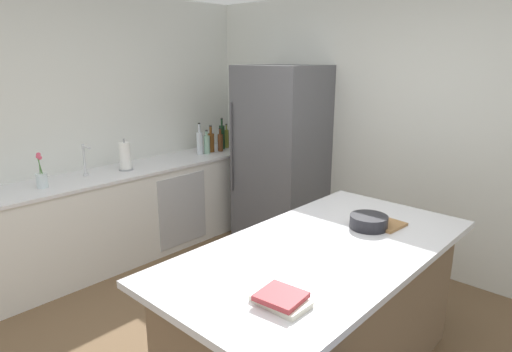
% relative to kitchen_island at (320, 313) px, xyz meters
% --- Properties ---
extents(wall_rear, '(6.00, 0.10, 2.60)m').
position_rel_kitchen_island_xyz_m(wall_rear, '(-0.38, 1.94, 0.84)').
color(wall_rear, silver).
rests_on(wall_rear, ground_plane).
extents(wall_left, '(0.10, 6.00, 2.60)m').
position_rel_kitchen_island_xyz_m(wall_left, '(-2.83, -0.31, 0.84)').
color(wall_left, silver).
rests_on(wall_left, ground_plane).
extents(counter_run_left, '(0.64, 3.14, 0.92)m').
position_rel_kitchen_island_xyz_m(counter_run_left, '(-2.47, 0.24, 0.00)').
color(counter_run_left, silver).
rests_on(counter_run_left, ground_plane).
extents(kitchen_island, '(1.07, 2.09, 0.91)m').
position_rel_kitchen_island_xyz_m(kitchen_island, '(0.00, 0.00, 0.00)').
color(kitchen_island, '#7A6047').
rests_on(kitchen_island, ground_plane).
extents(refrigerator, '(0.84, 0.74, 1.91)m').
position_rel_kitchen_island_xyz_m(refrigerator, '(-1.60, 1.54, 0.50)').
color(refrigerator, '#56565B').
rests_on(refrigerator, ground_plane).
extents(sink_faucet, '(0.15, 0.05, 0.30)m').
position_rel_kitchen_island_xyz_m(sink_faucet, '(-2.52, -0.20, 0.61)').
color(sink_faucet, silver).
rests_on(sink_faucet, counter_run_left).
extents(flower_vase, '(0.09, 0.09, 0.30)m').
position_rel_kitchen_island_xyz_m(flower_vase, '(-2.43, -0.64, 0.55)').
color(flower_vase, silver).
rests_on(flower_vase, counter_run_left).
extents(paper_towel_roll, '(0.14, 0.14, 0.31)m').
position_rel_kitchen_island_xyz_m(paper_towel_roll, '(-2.45, 0.17, 0.59)').
color(paper_towel_roll, gray).
rests_on(paper_towel_roll, counter_run_left).
extents(vinegar_bottle, '(0.06, 0.06, 0.30)m').
position_rel_kitchen_island_xyz_m(vinegar_bottle, '(-2.46, 1.69, 0.58)').
color(vinegar_bottle, '#994C23').
rests_on(vinegar_bottle, counter_run_left).
extents(olive_oil_bottle, '(0.06, 0.06, 0.29)m').
position_rel_kitchen_island_xyz_m(olive_oil_bottle, '(-2.51, 1.60, 0.57)').
color(olive_oil_bottle, olive).
rests_on(olive_oil_bottle, counter_run_left).
extents(wine_bottle, '(0.07, 0.07, 0.37)m').
position_rel_kitchen_island_xyz_m(wine_bottle, '(-2.49, 1.51, 0.61)').
color(wine_bottle, '#19381E').
rests_on(wine_bottle, counter_run_left).
extents(syrup_bottle, '(0.06, 0.06, 0.28)m').
position_rel_kitchen_island_xyz_m(syrup_bottle, '(-2.41, 1.41, 0.57)').
color(syrup_bottle, '#5B3319').
rests_on(syrup_bottle, counter_run_left).
extents(whiskey_bottle, '(0.08, 0.08, 0.31)m').
position_rel_kitchen_island_xyz_m(whiskey_bottle, '(-2.46, 1.30, 0.57)').
color(whiskey_bottle, brown).
rests_on(whiskey_bottle, counter_run_left).
extents(gin_bottle, '(0.07, 0.07, 0.27)m').
position_rel_kitchen_island_xyz_m(gin_bottle, '(-2.43, 1.21, 0.57)').
color(gin_bottle, '#8CB79E').
rests_on(gin_bottle, counter_run_left).
extents(soda_bottle, '(0.07, 0.07, 0.36)m').
position_rel_kitchen_island_xyz_m(soda_bottle, '(-2.45, 1.13, 0.59)').
color(soda_bottle, silver).
rests_on(soda_bottle, counter_run_left).
extents(cookbook_stack, '(0.25, 0.21, 0.05)m').
position_rel_kitchen_island_xyz_m(cookbook_stack, '(0.21, -0.65, 0.47)').
color(cookbook_stack, silver).
rests_on(cookbook_stack, kitchen_island).
extents(mixing_bowl, '(0.25, 0.25, 0.09)m').
position_rel_kitchen_island_xyz_m(mixing_bowl, '(0.05, 0.45, 0.49)').
color(mixing_bowl, black).
rests_on(mixing_bowl, kitchen_island).
extents(cutting_board, '(0.33, 0.25, 0.02)m').
position_rel_kitchen_island_xyz_m(cutting_board, '(0.06, 0.57, 0.46)').
color(cutting_board, '#9E7042').
rests_on(cutting_board, kitchen_island).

